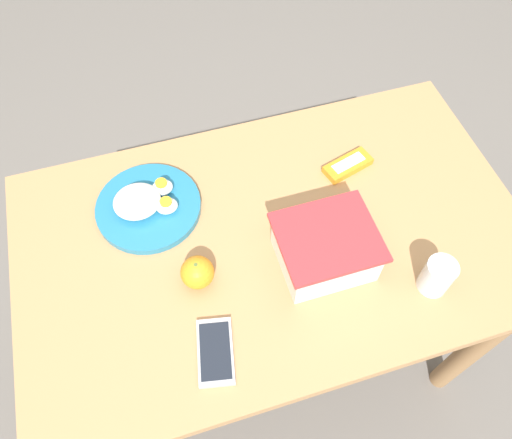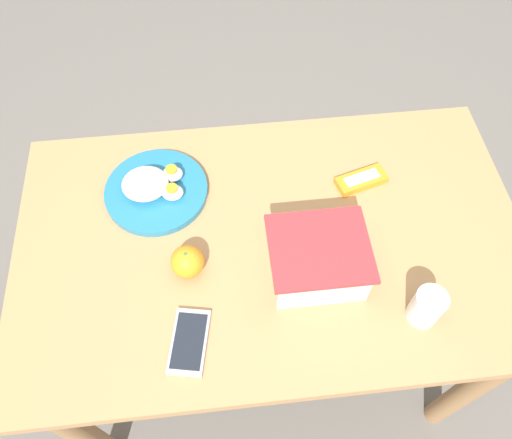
{
  "view_description": "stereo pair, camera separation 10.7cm",
  "coord_description": "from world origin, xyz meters",
  "px_view_note": "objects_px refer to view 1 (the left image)",
  "views": [
    {
      "loc": [
        0.2,
        0.51,
        1.65
      ],
      "look_at": [
        0.03,
        -0.03,
        0.74
      ],
      "focal_mm": 35.0,
      "sensor_mm": 36.0,
      "label": 1
    },
    {
      "loc": [
        0.09,
        0.53,
        1.65
      ],
      "look_at": [
        0.03,
        -0.03,
        0.74
      ],
      "focal_mm": 35.0,
      "sensor_mm": 36.0,
      "label": 2
    }
  ],
  "objects_px": {
    "drinking_glass": "(437,276)",
    "candy_bar": "(348,165)",
    "food_container": "(325,250)",
    "cell_phone": "(215,352)",
    "orange_fruit": "(197,272)",
    "rice_plate": "(147,205)"
  },
  "relations": [
    {
      "from": "food_container",
      "to": "candy_bar",
      "type": "distance_m",
      "value": 0.26
    },
    {
      "from": "cell_phone",
      "to": "drinking_glass",
      "type": "height_order",
      "value": "drinking_glass"
    },
    {
      "from": "rice_plate",
      "to": "candy_bar",
      "type": "bearing_deg",
      "value": 177.54
    },
    {
      "from": "food_container",
      "to": "drinking_glass",
      "type": "height_order",
      "value": "food_container"
    },
    {
      "from": "rice_plate",
      "to": "cell_phone",
      "type": "bearing_deg",
      "value": 99.96
    },
    {
      "from": "drinking_glass",
      "to": "candy_bar",
      "type": "bearing_deg",
      "value": -81.91
    },
    {
      "from": "orange_fruit",
      "to": "candy_bar",
      "type": "distance_m",
      "value": 0.44
    },
    {
      "from": "drinking_glass",
      "to": "food_container",
      "type": "bearing_deg",
      "value": -31.74
    },
    {
      "from": "cell_phone",
      "to": "drinking_glass",
      "type": "xyz_separation_m",
      "value": [
        -0.46,
        -0.01,
        0.04
      ]
    },
    {
      "from": "food_container",
      "to": "cell_phone",
      "type": "relative_size",
      "value": 1.4
    },
    {
      "from": "orange_fruit",
      "to": "cell_phone",
      "type": "xyz_separation_m",
      "value": [
        0.01,
        0.16,
        -0.03
      ]
    },
    {
      "from": "food_container",
      "to": "candy_bar",
      "type": "relative_size",
      "value": 1.57
    },
    {
      "from": "candy_bar",
      "to": "cell_phone",
      "type": "height_order",
      "value": "candy_bar"
    },
    {
      "from": "cell_phone",
      "to": "candy_bar",
      "type": "bearing_deg",
      "value": -140.45
    },
    {
      "from": "candy_bar",
      "to": "drinking_glass",
      "type": "relative_size",
      "value": 1.52
    },
    {
      "from": "orange_fruit",
      "to": "rice_plate",
      "type": "relative_size",
      "value": 0.29
    },
    {
      "from": "rice_plate",
      "to": "candy_bar",
      "type": "xyz_separation_m",
      "value": [
        -0.47,
        0.02,
        -0.01
      ]
    },
    {
      "from": "orange_fruit",
      "to": "rice_plate",
      "type": "xyz_separation_m",
      "value": [
        0.07,
        -0.2,
        -0.01
      ]
    },
    {
      "from": "candy_bar",
      "to": "drinking_glass",
      "type": "height_order",
      "value": "drinking_glass"
    },
    {
      "from": "orange_fruit",
      "to": "candy_bar",
      "type": "height_order",
      "value": "orange_fruit"
    },
    {
      "from": "drinking_glass",
      "to": "rice_plate",
      "type": "bearing_deg",
      "value": -34.09
    },
    {
      "from": "food_container",
      "to": "rice_plate",
      "type": "height_order",
      "value": "food_container"
    }
  ]
}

